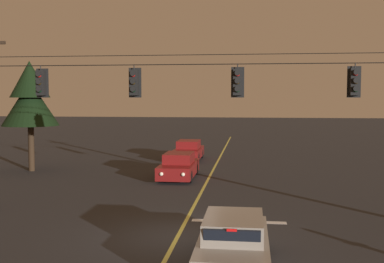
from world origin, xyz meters
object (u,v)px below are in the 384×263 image
object	(u,v)px
car_waiting_near_lane	(234,243)
tree_verge_near	(30,97)
traffic_light_leftmost	(41,83)
traffic_light_right_inner	(355,82)
traffic_light_centre	(237,82)
traffic_light_left_inner	(134,82)
car_oncoming_lead	(179,166)
car_oncoming_trailing	(189,151)

from	to	relation	value
car_waiting_near_lane	tree_verge_near	world-z (taller)	tree_verge_near
traffic_light_leftmost	traffic_light_right_inner	size ratio (longest dim) A/B	1.00
traffic_light_centre	traffic_light_left_inner	bearing A→B (deg)	180.00
traffic_light_centre	car_oncoming_lead	bearing A→B (deg)	112.60
traffic_light_right_inner	car_waiting_near_lane	world-z (taller)	traffic_light_right_inner
car_oncoming_lead	traffic_light_left_inner	bearing A→B (deg)	-92.83
car_oncoming_trailing	tree_verge_near	world-z (taller)	tree_verge_near
traffic_light_left_inner	car_waiting_near_lane	xyz separation A→B (m)	(3.95, -5.23, -4.38)
traffic_light_left_inner	traffic_light_right_inner	world-z (taller)	same
traffic_light_centre	traffic_light_right_inner	size ratio (longest dim) A/B	1.00
car_oncoming_lead	car_oncoming_trailing	bearing A→B (deg)	93.52
traffic_light_leftmost	car_waiting_near_lane	xyz separation A→B (m)	(7.63, -5.23, -4.38)
tree_verge_near	traffic_light_right_inner	bearing A→B (deg)	-30.01
car_oncoming_lead	tree_verge_near	size ratio (longest dim) A/B	0.66
traffic_light_leftmost	tree_verge_near	bearing A→B (deg)	117.97
car_waiting_near_lane	car_oncoming_trailing	world-z (taller)	same
traffic_light_leftmost	car_oncoming_trailing	distance (m)	16.95
car_waiting_near_lane	traffic_light_leftmost	bearing A→B (deg)	145.58
traffic_light_right_inner	car_oncoming_trailing	size ratio (longest dim) A/B	0.28
traffic_light_leftmost	traffic_light_centre	distance (m)	7.55
traffic_light_right_inner	traffic_light_leftmost	bearing A→B (deg)	180.00
traffic_light_leftmost	car_waiting_near_lane	world-z (taller)	traffic_light_leftmost
traffic_light_leftmost	car_oncoming_lead	distance (m)	10.24
traffic_light_left_inner	traffic_light_leftmost	bearing A→B (deg)	180.00
traffic_light_centre	car_oncoming_lead	xyz separation A→B (m)	(-3.46, 8.31, -4.38)
traffic_light_centre	car_waiting_near_lane	distance (m)	6.82
traffic_light_centre	traffic_light_leftmost	bearing A→B (deg)	180.00
traffic_light_left_inner	car_oncoming_lead	xyz separation A→B (m)	(0.41, 8.31, -4.38)
traffic_light_leftmost	tree_verge_near	world-z (taller)	tree_verge_near
traffic_light_right_inner	tree_verge_near	size ratio (longest dim) A/B	0.18
traffic_light_centre	car_oncoming_lead	world-z (taller)	traffic_light_centre
traffic_light_right_inner	car_waiting_near_lane	bearing A→B (deg)	-127.86
car_waiting_near_lane	tree_verge_near	distance (m)	20.07
traffic_light_left_inner	car_waiting_near_lane	bearing A→B (deg)	-52.91
traffic_light_centre	tree_verge_near	xyz separation A→B (m)	(-12.72, 9.74, -0.53)
traffic_light_left_inner	car_oncoming_lead	bearing A→B (deg)	87.17
car_oncoming_lead	tree_verge_near	xyz separation A→B (m)	(-9.26, 1.43, 3.84)
car_waiting_near_lane	tree_verge_near	xyz separation A→B (m)	(-12.80, 14.97, 3.84)
traffic_light_right_inner	car_oncoming_trailing	xyz separation A→B (m)	(-8.08, 15.97, -4.38)
traffic_light_centre	car_waiting_near_lane	world-z (taller)	traffic_light_centre
tree_verge_near	car_oncoming_trailing	bearing A→B (deg)	35.31
traffic_light_right_inner	tree_verge_near	world-z (taller)	tree_verge_near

